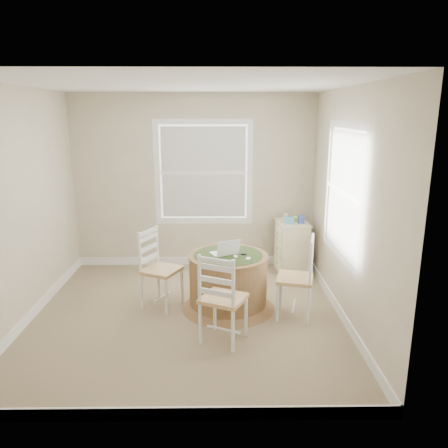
{
  "coord_description": "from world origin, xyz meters",
  "views": [
    {
      "loc": [
        0.37,
        -4.7,
        2.33
      ],
      "look_at": [
        0.44,
        0.45,
        1.0
      ],
      "focal_mm": 35.0,
      "sensor_mm": 36.0,
      "label": 1
    }
  ],
  "objects": [
    {
      "name": "chair_left",
      "position": [
        -0.32,
        0.28,
        0.47
      ],
      "size": [
        0.54,
        0.55,
        0.95
      ],
      "primitive_type": null,
      "rotation": [
        0.0,
        0.0,
        1.12
      ],
      "color": "white",
      "rests_on": "ground"
    },
    {
      "name": "room",
      "position": [
        0.17,
        0.16,
        1.3
      ],
      "size": [
        3.64,
        3.64,
        2.64
      ],
      "color": "#927E5C",
      "rests_on": "ground"
    },
    {
      "name": "round_table",
      "position": [
        0.49,
        0.23,
        0.37
      ],
      "size": [
        1.13,
        1.13,
        0.68
      ],
      "rotation": [
        0.0,
        0.0,
        -0.23
      ],
      "color": "olive",
      "rests_on": "ground"
    },
    {
      "name": "corner_chest",
      "position": [
        1.45,
        1.44,
        0.39
      ],
      "size": [
        0.48,
        0.61,
        0.77
      ],
      "rotation": [
        0.0,
        0.0,
        0.08
      ],
      "color": "beige",
      "rests_on": "ground"
    },
    {
      "name": "chair_near",
      "position": [
        0.42,
        -0.56,
        0.47
      ],
      "size": [
        0.55,
        0.54,
        0.95
      ],
      "primitive_type": null,
      "rotation": [
        0.0,
        0.0,
        2.7
      ],
      "color": "white",
      "rests_on": "ground"
    },
    {
      "name": "laptop",
      "position": [
        0.45,
        0.25,
        0.71
      ],
      "size": [
        0.38,
        0.36,
        0.21
      ],
      "rotation": [
        0.0,
        0.0,
        3.59
      ],
      "color": "white",
      "rests_on": "round_table"
    },
    {
      "name": "chair_right",
      "position": [
        1.25,
        -0.01,
        0.47
      ],
      "size": [
        0.49,
        0.5,
        0.95
      ],
      "primitive_type": null,
      "rotation": [
        0.0,
        0.0,
        -1.81
      ],
      "color": "white",
      "rests_on": "ground"
    },
    {
      "name": "tissue_box",
      "position": [
        1.38,
        1.35,
        0.82
      ],
      "size": [
        0.13,
        0.13,
        0.1
      ],
      "primitive_type": "cube",
      "rotation": [
        0.0,
        0.0,
        0.08
      ],
      "color": "#4F92B5",
      "rests_on": "corner_chest"
    },
    {
      "name": "box_blue",
      "position": [
        1.56,
        1.36,
        0.83
      ],
      "size": [
        0.09,
        0.09,
        0.12
      ],
      "primitive_type": "cube",
      "rotation": [
        0.0,
        0.0,
        0.08
      ],
      "color": "#3856A9",
      "rests_on": "corner_chest"
    },
    {
      "name": "keys",
      "position": [
        0.67,
        0.23,
        0.68
      ],
      "size": [
        0.07,
        0.06,
        0.02
      ],
      "primitive_type": "cube",
      "rotation": [
        0.0,
        0.0,
        -0.23
      ],
      "color": "black",
      "rests_on": "round_table"
    },
    {
      "name": "box_yellow",
      "position": [
        1.47,
        1.51,
        0.8
      ],
      "size": [
        0.16,
        0.11,
        0.06
      ],
      "primitive_type": "cube",
      "rotation": [
        0.0,
        0.0,
        0.08
      ],
      "color": "#DFEE54",
      "rests_on": "corner_chest"
    },
    {
      "name": "cup_cream",
      "position": [
        1.37,
        1.58,
        0.82
      ],
      "size": [
        0.07,
        0.07,
        0.09
      ],
      "primitive_type": "cylinder",
      "color": "beige",
      "rests_on": "corner_chest"
    },
    {
      "name": "mouse",
      "position": [
        0.57,
        0.16,
        0.68
      ],
      "size": [
        0.07,
        0.1,
        0.03
      ],
      "primitive_type": "ellipsoid",
      "rotation": [
        0.0,
        0.0,
        -0.23
      ],
      "color": "white",
      "rests_on": "round_table"
    },
    {
      "name": "phone",
      "position": [
        0.72,
        0.08,
        0.68
      ],
      "size": [
        0.06,
        0.1,
        0.02
      ],
      "primitive_type": "cube",
      "rotation": [
        0.0,
        0.0,
        -0.23
      ],
      "color": "#B7BABF",
      "rests_on": "round_table"
    }
  ]
}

